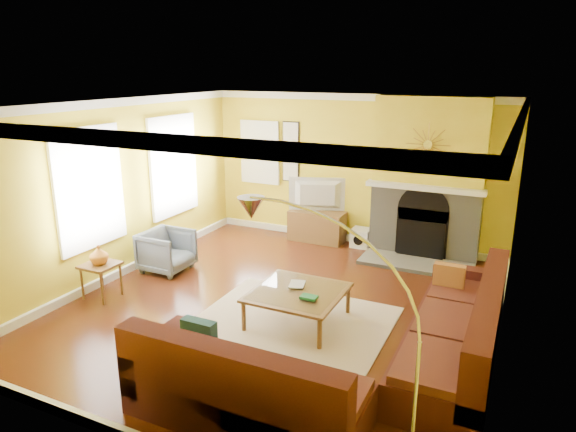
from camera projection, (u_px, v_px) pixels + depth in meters
The scene contains 27 objects.
floor at pixel (281, 306), 7.03m from camera, with size 5.50×6.00×0.02m, color #5E2913.
ceiling at pixel (281, 103), 6.27m from camera, with size 5.50×6.00×0.02m, color white.
wall_back at pixel (354, 170), 9.27m from camera, with size 5.50×0.02×2.70m, color yellow.
wall_front at pixel (114, 302), 4.04m from camera, with size 5.50×0.02×2.70m, color yellow.
wall_left at pixel (118, 189), 7.79m from camera, with size 0.02×6.00×2.70m, color yellow.
wall_right at pixel (511, 239), 5.52m from camera, with size 0.02×6.00×2.70m, color yellow.
baseboard at pixel (281, 301), 7.01m from camera, with size 5.50×6.00×0.12m, color white, non-canonical shape.
crown_molding at pixel (281, 109), 6.29m from camera, with size 5.50×6.00×0.12m, color white, non-canonical shape.
window_left_near at pixel (173, 166), 8.86m from camera, with size 0.06×1.22×1.72m, color white.
window_left_far at pixel (89, 188), 7.21m from camera, with size 0.06×1.22×1.72m, color white.
window_back at pixel (260, 152), 9.95m from camera, with size 0.82×0.06×1.22m, color white.
wall_art at pixel (291, 152), 9.68m from camera, with size 0.34×0.04×1.14m, color white.
fireplace at pixel (428, 179), 8.53m from camera, with size 1.80×0.40×2.70m, color gray, non-canonical shape.
mantel at pixel (424, 188), 8.35m from camera, with size 1.92×0.22×0.08m, color white.
hearth at pixel (415, 264), 8.42m from camera, with size 1.80×0.70×0.06m, color gray.
sunburst at pixel (428, 145), 8.16m from camera, with size 0.70×0.04×0.70m, color olive, non-canonical shape.
rug at pixel (296, 319), 6.62m from camera, with size 2.40×1.80×0.02m, color beige.
sectional_sofa at pixel (345, 319), 5.67m from camera, with size 3.10×3.70×0.90m, color #491C17, non-canonical shape.
coffee_table at pixel (298, 306), 6.50m from camera, with size 1.11×1.11×0.44m, color white, non-canonical shape.
media_console at pixel (317, 226), 9.58m from camera, with size 1.03×0.46×0.57m, color brown.
tv at pixel (318, 195), 9.42m from camera, with size 1.08×0.14×0.62m, color black.
subwoofer at pixel (361, 238), 9.29m from camera, with size 0.33×0.33×0.33m, color white.
armchair at pixel (167, 251), 8.14m from camera, with size 0.70×0.72×0.66m, color slate.
side_table at pixel (102, 281), 7.21m from camera, with size 0.46×0.46×0.50m, color brown, non-canonical shape.
vase at pixel (99, 255), 7.10m from camera, with size 0.26×0.26×0.27m, color orange.
book at pixel (289, 284), 6.60m from camera, with size 0.19×0.26×0.03m, color white.
arc_lamp at pixel (336, 352), 3.81m from camera, with size 1.39×0.36×2.20m, color silver, non-canonical shape.
Camera 1 is at (2.82, -5.76, 3.13)m, focal length 32.00 mm.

